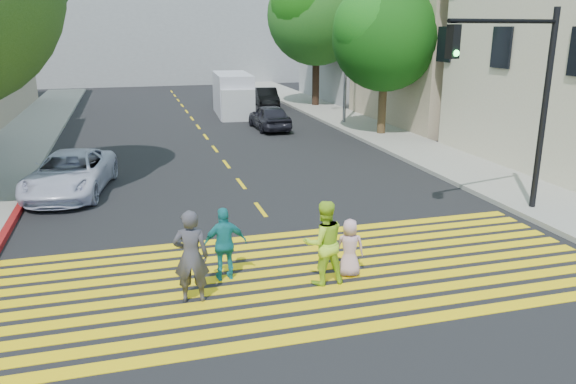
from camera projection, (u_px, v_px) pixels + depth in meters
name	position (u px, v px, depth m)	size (l,w,h in m)	color
ground	(329.00, 300.00, 11.18)	(120.00, 120.00, 0.00)	black
sidewalk_left	(32.00, 130.00, 29.24)	(3.00, 40.00, 0.15)	gray
sidewalk_right	(389.00, 138.00, 27.22)	(3.00, 60.00, 0.15)	gray
curb_red	(8.00, 229.00, 14.89)	(0.20, 8.00, 0.16)	maroon
crosswalk	(309.00, 274.00, 12.35)	(13.40, 5.30, 0.01)	yellow
lane_line	(195.00, 122.00, 31.94)	(0.12, 34.40, 0.01)	yellow
building_right_tan	(469.00, 31.00, 31.22)	(10.00, 10.00, 10.00)	tan
building_right_grey	(384.00, 30.00, 41.37)	(10.00, 10.00, 10.00)	gray
backdrop_block	(160.00, 19.00, 53.78)	(30.00, 8.00, 12.00)	gray
tree_right_near	(387.00, 31.00, 26.68)	(5.88, 5.54, 7.43)	#352812
tree_right_far	(317.00, 10.00, 36.46)	(8.55, 8.55, 9.34)	black
pedestrian_man	(191.00, 256.00, 10.90)	(0.69, 0.45, 1.89)	#3C3A43
pedestrian_woman	(324.00, 243.00, 11.70)	(0.89, 0.69, 1.82)	#B6E72D
pedestrian_child	(350.00, 248.00, 12.13)	(0.63, 0.41, 1.29)	#D19FB1
pedestrian_extra	(225.00, 244.00, 11.90)	(0.95, 0.39, 1.61)	teal
white_sedan	(70.00, 173.00, 18.17)	(2.23, 4.83, 1.34)	silver
dark_car_near	(269.00, 117.00, 29.60)	(1.59, 3.94, 1.34)	black
silver_car	(231.00, 94.00, 40.44)	(1.73, 4.25, 1.23)	#B3B7BA
dark_car_parked	(267.00, 98.00, 37.89)	(1.35, 3.88, 1.28)	black
white_van	(233.00, 96.00, 34.18)	(2.33, 5.45, 2.52)	silver
traffic_signal	(521.00, 85.00, 15.04)	(3.86, 1.12, 5.76)	black
street_lamp	(344.00, 24.00, 29.76)	(2.13, 0.50, 9.39)	slate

